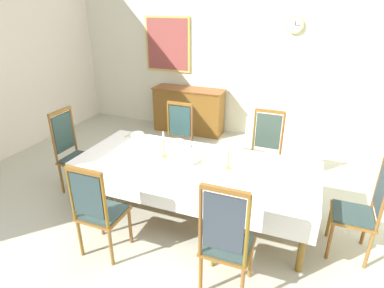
{
  "coord_description": "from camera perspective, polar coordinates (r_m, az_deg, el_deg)",
  "views": [
    {
      "loc": [
        1.19,
        -2.95,
        2.46
      ],
      "look_at": [
        -0.06,
        0.21,
        0.96
      ],
      "focal_mm": 29.89,
      "sensor_mm": 36.0,
      "label": 1
    }
  ],
  "objects": [
    {
      "name": "dining_table",
      "position": [
        3.79,
        0.52,
        -4.3
      ],
      "size": [
        2.79,
        1.14,
        0.74
      ],
      "color": "brown",
      "rests_on": "ground"
    },
    {
      "name": "chair_south_b",
      "position": [
        2.89,
        6.1,
        -16.71
      ],
      "size": [
        0.44,
        0.42,
        1.18
      ],
      "color": "brown",
      "rests_on": "ground"
    },
    {
      "name": "framed_painting",
      "position": [
        6.73,
        -4.37,
        17.32
      ],
      "size": [
        0.96,
        0.05,
        1.07
      ],
      "color": "#D1B251"
    },
    {
      "name": "bowl_near_left",
      "position": [
        4.55,
        -9.79,
        1.72
      ],
      "size": [
        0.18,
        0.18,
        0.05
      ],
      "color": "white",
      "rests_on": "tablecloth"
    },
    {
      "name": "chair_head_west",
      "position": [
        4.72,
        -20.44,
        -1.21
      ],
      "size": [
        0.42,
        0.44,
        1.16
      ],
      "rotation": [
        0.0,
        0.0,
        -1.57
      ],
      "color": "brown",
      "rests_on": "ground"
    },
    {
      "name": "mounted_clock",
      "position": [
        6.05,
        17.97,
        19.55
      ],
      "size": [
        0.28,
        0.06,
        0.28
      ],
      "color": "#D1B251"
    },
    {
      "name": "chair_north_a",
      "position": [
        4.88,
        -2.7,
        0.95
      ],
      "size": [
        0.44,
        0.42,
        1.1
      ],
      "rotation": [
        0.0,
        0.0,
        3.14
      ],
      "color": "brown",
      "rests_on": "ground"
    },
    {
      "name": "spoon_secondary",
      "position": [
        4.32,
        -4.13,
        0.45
      ],
      "size": [
        0.03,
        0.18,
        0.01
      ],
      "rotation": [
        0.0,
        0.0,
        0.02
      ],
      "color": "gold",
      "rests_on": "tablecloth"
    },
    {
      "name": "chair_north_b",
      "position": [
        4.54,
        12.89,
        -1.32
      ],
      "size": [
        0.44,
        0.42,
        1.14
      ],
      "rotation": [
        0.0,
        0.0,
        3.14
      ],
      "color": "brown",
      "rests_on": "ground"
    },
    {
      "name": "soup_tureen",
      "position": [
        3.72,
        -0.15,
        -1.78
      ],
      "size": [
        0.27,
        0.27,
        0.22
      ],
      "color": "white",
      "rests_on": "tablecloth"
    },
    {
      "name": "candlestick_east",
      "position": [
        3.59,
        6.52,
        -2.66
      ],
      "size": [
        0.07,
        0.07,
        0.31
      ],
      "color": "gold",
      "rests_on": "tablecloth"
    },
    {
      "name": "back_wall",
      "position": [
        6.24,
        10.87,
        17.22
      ],
      "size": [
        7.23,
        0.08,
        3.56
      ],
      "primitive_type": "cube",
      "color": "silver",
      "rests_on": "ground"
    },
    {
      "name": "spoon_primary",
      "position": [
        4.64,
        -10.86,
        1.78
      ],
      "size": [
        0.05,
        0.18,
        0.01
      ],
      "rotation": [
        0.0,
        0.0,
        -0.19
      ],
      "color": "gold",
      "rests_on": "tablecloth"
    },
    {
      "name": "ground",
      "position": [
        4.04,
        -0.4,
        -14.06
      ],
      "size": [
        7.23,
        6.2,
        0.04
      ],
      "primitive_type": "cube",
      "color": "#BBBBA6"
    },
    {
      "name": "tablecloth",
      "position": [
        3.79,
        0.52,
        -4.3
      ],
      "size": [
        2.81,
        1.16,
        0.32
      ],
      "color": "white",
      "rests_on": "dining_table"
    },
    {
      "name": "chair_head_east",
      "position": [
        3.7,
        28.09,
        -10.03
      ],
      "size": [
        0.42,
        0.44,
        1.14
      ],
      "rotation": [
        0.0,
        0.0,
        1.57
      ],
      "color": "brown",
      "rests_on": "ground"
    },
    {
      "name": "candlestick_west",
      "position": [
        3.84,
        -5.05,
        -0.58
      ],
      "size": [
        0.07,
        0.07,
        0.33
      ],
      "color": "gold",
      "rests_on": "tablecloth"
    },
    {
      "name": "chair_south_a",
      "position": [
        3.42,
        -16.37,
        -11.16
      ],
      "size": [
        0.44,
        0.42,
        1.08
      ],
      "color": "brown",
      "rests_on": "ground"
    },
    {
      "name": "sideboard",
      "position": [
        6.55,
        -0.58,
        6.02
      ],
      "size": [
        1.44,
        0.48,
        0.9
      ],
      "rotation": [
        0.0,
        0.0,
        3.14
      ],
      "color": "brown",
      "rests_on": "ground"
    },
    {
      "name": "bowl_near_right",
      "position": [
        4.23,
        -2.71,
        0.32
      ],
      "size": [
        0.2,
        0.2,
        0.05
      ],
      "color": "white",
      "rests_on": "tablecloth"
    }
  ]
}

